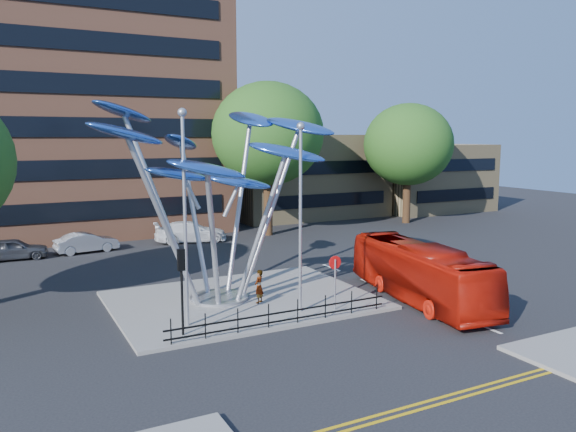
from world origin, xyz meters
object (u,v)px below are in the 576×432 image
parked_car_left (13,249)px  pedestrian (259,286)px  leaf_sculpture (214,158)px  street_lamp_right (300,201)px  tree_far (408,145)px  tree_right (268,134)px  street_lamp_left (184,199)px  parked_car_right (191,232)px  parked_car_mid (87,243)px  traffic_light_island (181,273)px  red_bus (419,273)px  no_entry_sign_island (335,273)px

parked_car_left → pedestrian: bearing=-146.3°
leaf_sculpture → street_lamp_right: 4.83m
tree_far → pedestrian: tree_far is taller
tree_far → leaf_sculpture: tree_far is taller
tree_right → street_lamp_left: tree_right is taller
street_lamp_left → parked_car_right: bearing=71.8°
street_lamp_right → parked_car_mid: (-6.42, 18.56, -4.41)m
tree_right → traffic_light_island: tree_right is taller
parked_car_right → street_lamp_right: bearing=-173.4°
street_lamp_left → street_lamp_right: size_ratio=1.06×
tree_far → traffic_light_island: bearing=-144.2°
tree_far → street_lamp_right: bearing=-138.5°
leaf_sculpture → red_bus: size_ratio=1.28×
tree_far → red_bus: 25.70m
no_entry_sign_island → parked_car_mid: bearing=112.6°
traffic_light_island → parked_car_left: size_ratio=0.83×
no_entry_sign_island → pedestrian: no_entry_sign_island is taller
tree_right → tree_far: bearing=0.0°
leaf_sculpture → parked_car_mid: leaf_sculpture is taller
parked_car_left → no_entry_sign_island: bearing=-144.0°
parked_car_right → leaf_sculpture: bearing=176.4°
tree_far → traffic_light_island: size_ratio=3.16×
pedestrian → red_bus: bearing=118.9°
parked_car_right → parked_car_left: bearing=102.9°
street_lamp_right → red_bus: 7.18m
tree_far → traffic_light_island: 33.61m
red_bus → parked_car_mid: bearing=132.1°
street_lamp_right → parked_car_left: bearing=120.9°
tree_right → traffic_light_island: size_ratio=3.54×
tree_right → street_lamp_right: (-7.50, -19.00, -2.94)m
parked_car_right → tree_far: bearing=-80.1°
street_lamp_left → no_entry_sign_island: bearing=-8.6°
street_lamp_right → parked_car_right: size_ratio=1.56×
street_lamp_right → pedestrian: size_ratio=5.30×
red_bus → parked_car_right: red_bus is taller
street_lamp_right → no_entry_sign_island: size_ratio=3.39×
tree_right → traffic_light_island: bearing=-123.7°
traffic_light_island → no_entry_sign_island: 7.05m
tree_far → parked_car_left: (-32.42, -0.72, -6.40)m
red_bus → pedestrian: bearing=168.0°
tree_right → parked_car_right: 9.72m
tree_right → parked_car_mid: size_ratio=2.93×
leaf_sculpture → traffic_light_island: size_ratio=3.71×
no_entry_sign_island → red_bus: (4.60, -0.27, -0.43)m
parked_car_right → red_bus: bearing=-155.9°
tree_right → no_entry_sign_island: (-6.00, -19.48, -6.22)m
street_lamp_right → pedestrian: 4.75m
traffic_light_island → tree_right: bearing=56.3°
tree_far → street_lamp_left: 32.37m
traffic_light_island → parked_car_right: bearing=71.4°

